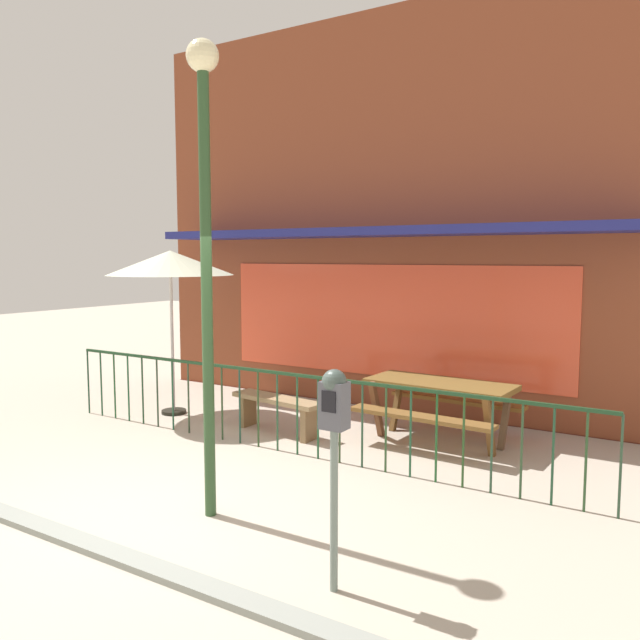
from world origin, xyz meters
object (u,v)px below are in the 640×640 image
at_px(parking_meter_near, 334,421).
at_px(street_lamp, 205,214).
at_px(patio_bench, 277,407).
at_px(patio_umbrella, 170,264).
at_px(picnic_table_left, 440,395).

relative_size(parking_meter_near, street_lamp, 0.38).
xyz_separation_m(patio_bench, parking_meter_near, (2.67, -3.02, 0.86)).
bearing_deg(patio_bench, street_lamp, -66.96).
height_order(patio_umbrella, parking_meter_near, patio_umbrella).
distance_m(picnic_table_left, patio_umbrella, 4.27).
bearing_deg(parking_meter_near, picnic_table_left, 100.47).
bearing_deg(patio_bench, patio_umbrella, 178.99).
bearing_deg(street_lamp, patio_umbrella, 139.74).
relative_size(picnic_table_left, street_lamp, 0.45).
height_order(picnic_table_left, patio_umbrella, patio_umbrella).
distance_m(patio_umbrella, street_lamp, 3.93).
height_order(patio_umbrella, patio_bench, patio_umbrella).
distance_m(patio_umbrella, parking_meter_near, 5.60).
relative_size(patio_umbrella, street_lamp, 0.58).
relative_size(picnic_table_left, patio_umbrella, 0.77).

